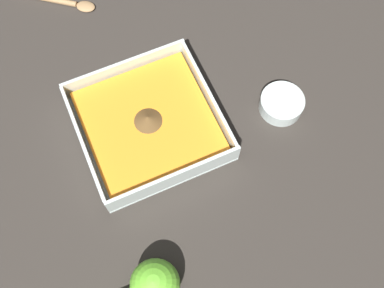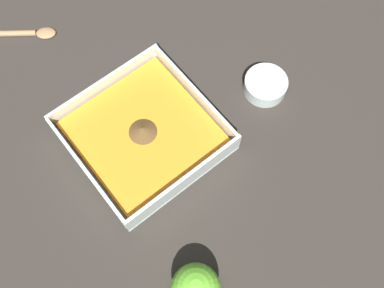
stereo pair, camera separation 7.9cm
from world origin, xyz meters
The scene contains 4 objects.
ground_plane centered at (0.00, 0.00, 0.00)m, with size 4.00×4.00×0.00m, color #332D28.
square_dish centered at (0.00, 0.04, 0.02)m, with size 0.25×0.25×0.05m.
spice_bowl centered at (0.24, -0.02, 0.01)m, with size 0.08×0.08×0.03m.
wooden_spoon centered at (-0.07, 0.39, 0.01)m, with size 0.16×0.13×0.01m.
Camera 2 is at (-0.14, -0.27, 0.76)m, focal length 42.00 mm.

